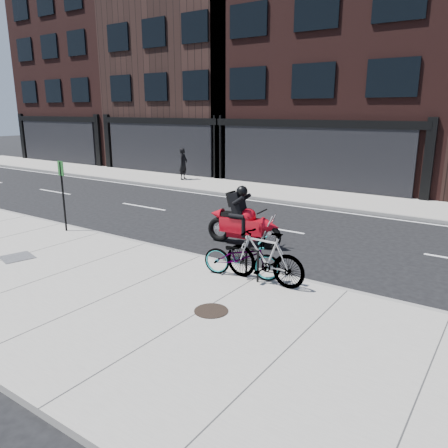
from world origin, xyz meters
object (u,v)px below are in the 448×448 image
Objects in this scene: bicycle_rear at (264,257)px; sign_post at (63,190)px; manhole_cover at (211,311)px; bike_rack at (252,261)px; bicycle_front at (242,257)px; motorcycle at (247,222)px; pedestrian at (183,164)px; utility_grate at (17,257)px.

sign_post reaches higher than bicycle_rear.
sign_post is (-7.24, 2.04, 1.32)m from manhole_cover.
bike_rack is 0.28m from bicycle_front.
motorcycle is 4.76m from manhole_cover.
pedestrian is (-10.50, 10.58, 0.39)m from bicycle_front.
manhole_cover is (0.47, -1.84, -0.48)m from bicycle_front.
pedestrian reaches higher than bicycle_front.
pedestrian is 13.71m from utility_grate.
sign_post reaches higher than manhole_cover.
motorcycle reaches higher than utility_grate.
manhole_cover is (-0.11, -1.84, -0.59)m from bicycle_rear.
bike_rack is 0.37× the size of bicycle_rear.
bicycle_front is 0.77× the size of motorcycle.
sign_post reaches higher than bike_rack.
bike_rack is 6.27m from utility_grate.
sign_post is at bearing -172.26° from pedestrian.
motorcycle is 3.62× the size of manhole_cover.
bike_rack is at bearing -146.53° from pedestrian.
manhole_cover is at bearing -150.61° from pedestrian.
bicycle_rear is at bearing -57.06° from motorcycle.
utility_grate is (-6.17, -2.18, -0.59)m from bicycle_rear.
bicycle_front is 2.86m from motorcycle.
pedestrian is at bearing 131.44° from manhole_cover.
bicycle_rear is at bearing 19.48° from utility_grate.
bicycle_front is (-0.28, 0.00, 0.05)m from bike_rack.
bicycle_rear is (0.31, 0.00, 0.16)m from bike_rack.
bicycle_front is at bearing 104.40° from manhole_cover.
sign_post is at bearing 178.37° from bike_rack.
bicycle_rear reaches higher than bike_rack.
bike_rack is at bearing -61.64° from motorcycle.
motorcycle is 1.38× the size of pedestrian.
utility_grate is at bearing -159.58° from bike_rack.
sign_post is (-7.35, 0.20, 0.73)m from bicycle_rear.
bike_rack reaches higher than manhole_cover.
pedestrian is at bearing 115.44° from sign_post.
sign_post is (-6.76, 0.20, 0.85)m from bicycle_front.
bicycle_rear is at bearing -102.96° from bicycle_front.
motorcycle is 6.29m from utility_grate.
bicycle_front is at bearing -147.28° from pedestrian.
motorcycle reaches higher than bicycle_rear.
bicycle_front reaches higher than bike_rack.
sign_post reaches higher than utility_grate.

